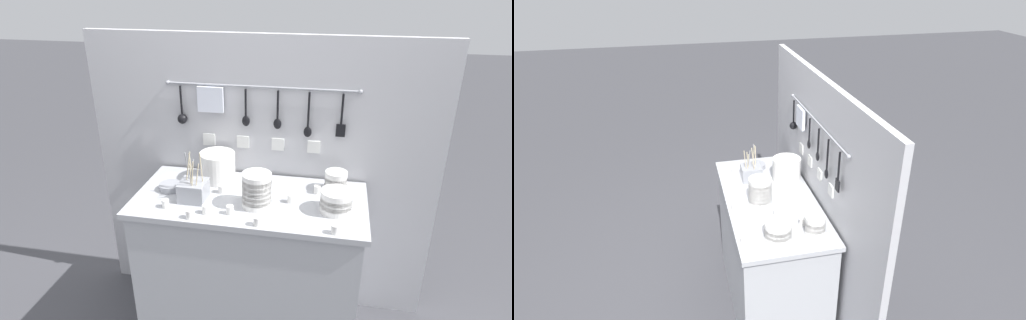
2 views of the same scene
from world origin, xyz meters
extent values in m
cube|color=#ADAFB5|center=(0.00, 0.00, 0.88)|extent=(1.21, 0.58, 0.03)
cube|color=#ADAFB5|center=(0.00, 0.00, 0.43)|extent=(1.16, 0.56, 0.86)
cube|color=#B2B2B7|center=(0.00, 0.33, 0.84)|extent=(2.01, 0.04, 1.68)
cylinder|color=#93969E|center=(0.00, 0.29, 1.41)|extent=(1.05, 0.01, 0.01)
sphere|color=#93969E|center=(-0.53, 0.29, 1.41)|extent=(0.02, 0.02, 0.02)
sphere|color=#93969E|center=(0.53, 0.29, 1.41)|extent=(0.02, 0.02, 0.02)
cylinder|color=black|center=(-0.45, 0.28, 1.31)|extent=(0.01, 0.01, 0.17)
sphere|color=black|center=(-0.45, 0.28, 1.20)|extent=(0.06, 0.06, 0.06)
cylinder|color=#93969E|center=(-0.45, 0.29, 1.40)|extent=(0.01, 0.01, 0.02)
cube|color=silver|center=(-0.28, 0.28, 1.33)|extent=(0.15, 0.02, 0.14)
cylinder|color=#93969E|center=(-0.28, 0.29, 1.40)|extent=(0.01, 0.01, 0.02)
cylinder|color=black|center=(-0.08, 0.28, 1.32)|extent=(0.01, 0.01, 0.16)
ellipsoid|color=black|center=(-0.08, 0.28, 1.21)|extent=(0.04, 0.02, 0.06)
cylinder|color=#93969E|center=(-0.08, 0.29, 1.40)|extent=(0.01, 0.01, 0.02)
cylinder|color=black|center=(0.10, 0.28, 1.31)|extent=(0.01, 0.01, 0.16)
ellipsoid|color=black|center=(0.10, 0.28, 1.21)|extent=(0.04, 0.02, 0.06)
cylinder|color=#93969E|center=(0.10, 0.29, 1.40)|extent=(0.01, 0.01, 0.02)
cylinder|color=black|center=(0.27, 0.28, 1.30)|extent=(0.01, 0.01, 0.20)
ellipsoid|color=black|center=(0.27, 0.28, 1.17)|extent=(0.04, 0.02, 0.06)
cylinder|color=#93969E|center=(0.27, 0.29, 1.40)|extent=(0.01, 0.01, 0.02)
cylinder|color=black|center=(0.44, 0.28, 1.31)|extent=(0.01, 0.01, 0.17)
cube|color=black|center=(0.44, 0.28, 1.19)|extent=(0.05, 0.01, 0.07)
cylinder|color=#93969E|center=(0.44, 0.29, 1.40)|extent=(0.01, 0.01, 0.02)
cube|color=white|center=(-0.30, 0.30, 1.08)|extent=(0.07, 0.01, 0.07)
cube|color=white|center=(-0.10, 0.30, 1.08)|extent=(0.07, 0.01, 0.07)
cube|color=white|center=(0.10, 0.30, 1.08)|extent=(0.07, 0.01, 0.07)
cube|color=white|center=(0.30, 0.30, 1.08)|extent=(0.07, 0.01, 0.07)
cylinder|color=white|center=(0.44, -0.06, 0.92)|extent=(0.16, 0.16, 0.05)
cylinder|color=white|center=(0.44, -0.06, 0.95)|extent=(0.16, 0.16, 0.05)
cylinder|color=white|center=(0.44, -0.06, 0.98)|extent=(0.16, 0.16, 0.05)
cylinder|color=white|center=(0.05, -0.08, 0.91)|extent=(0.15, 0.15, 0.05)
cylinder|color=white|center=(0.05, -0.08, 0.94)|extent=(0.15, 0.15, 0.05)
cylinder|color=white|center=(0.05, -0.08, 0.97)|extent=(0.15, 0.15, 0.05)
cylinder|color=white|center=(0.05, -0.08, 0.99)|extent=(0.15, 0.15, 0.05)
cylinder|color=white|center=(0.05, -0.08, 1.02)|extent=(0.15, 0.15, 0.05)
cylinder|color=white|center=(0.05, -0.08, 1.05)|extent=(0.15, 0.15, 0.05)
cylinder|color=white|center=(0.44, 0.17, 0.92)|extent=(0.12, 0.12, 0.05)
cylinder|color=white|center=(0.44, 0.17, 0.95)|extent=(0.12, 0.12, 0.05)
cylinder|color=white|center=(0.44, 0.17, 0.98)|extent=(0.12, 0.12, 0.05)
cylinder|color=white|center=(-0.22, 0.17, 0.90)|extent=(0.20, 0.20, 0.01)
cylinder|color=white|center=(-0.22, 0.17, 0.91)|extent=(0.20, 0.20, 0.01)
cylinder|color=white|center=(-0.22, 0.17, 0.92)|extent=(0.20, 0.20, 0.01)
cylinder|color=white|center=(-0.22, 0.17, 0.93)|extent=(0.20, 0.20, 0.01)
cylinder|color=white|center=(-0.22, 0.17, 0.94)|extent=(0.20, 0.20, 0.01)
cylinder|color=white|center=(-0.22, 0.17, 0.95)|extent=(0.20, 0.20, 0.01)
cylinder|color=white|center=(-0.22, 0.17, 0.97)|extent=(0.20, 0.20, 0.01)
cylinder|color=white|center=(-0.22, 0.17, 0.98)|extent=(0.20, 0.20, 0.01)
cylinder|color=white|center=(-0.22, 0.17, 0.99)|extent=(0.20, 0.20, 0.01)
cylinder|color=white|center=(-0.22, 0.17, 1.00)|extent=(0.20, 0.20, 0.01)
cylinder|color=white|center=(-0.22, 0.17, 1.01)|extent=(0.20, 0.20, 0.01)
cylinder|color=white|center=(-0.22, 0.17, 1.03)|extent=(0.20, 0.20, 0.01)
cylinder|color=white|center=(-0.22, 0.17, 1.04)|extent=(0.20, 0.20, 0.01)
cylinder|color=white|center=(-0.22, 0.17, 1.05)|extent=(0.20, 0.20, 0.01)
cylinder|color=#93969E|center=(-0.44, 0.01, 0.91)|extent=(0.12, 0.12, 0.03)
cube|color=#93969E|center=(-0.28, -0.07, 0.94)|extent=(0.14, 0.14, 0.10)
cylinder|color=#C6B793|center=(-0.30, -0.04, 1.04)|extent=(0.03, 0.01, 0.19)
cylinder|color=#93969E|center=(-0.32, -0.03, 1.04)|extent=(0.01, 0.03, 0.20)
cylinder|color=#C6B793|center=(-0.29, -0.09, 1.02)|extent=(0.01, 0.02, 0.16)
cylinder|color=#93969E|center=(-0.28, -0.08, 1.03)|extent=(0.03, 0.02, 0.18)
cylinder|color=#C6B793|center=(-0.25, -0.10, 1.02)|extent=(0.03, 0.02, 0.17)
cylinder|color=#C6B793|center=(-0.31, -0.05, 1.04)|extent=(0.04, 0.02, 0.20)
cylinder|color=#C6B793|center=(-0.24, -0.06, 1.05)|extent=(0.01, 0.03, 0.22)
cylinder|color=#C6B793|center=(-0.27, -0.11, 1.03)|extent=(0.03, 0.02, 0.19)
cylinder|color=white|center=(-0.06, -0.18, 0.91)|extent=(0.04, 0.04, 0.04)
cylinder|color=white|center=(0.34, 0.12, 0.91)|extent=(0.04, 0.04, 0.04)
cylinder|color=white|center=(0.09, -0.25, 0.91)|extent=(0.04, 0.04, 0.04)
cylinder|color=white|center=(-0.39, -0.18, 0.91)|extent=(0.04, 0.04, 0.04)
cylinder|color=white|center=(0.22, -0.01, 0.91)|extent=(0.04, 0.04, 0.04)
cylinder|color=white|center=(-0.24, -0.25, 0.91)|extent=(0.04, 0.04, 0.04)
cylinder|color=white|center=(-0.18, -0.19, 0.91)|extent=(0.04, 0.04, 0.04)
cylinder|color=white|center=(-0.16, 0.03, 0.91)|extent=(0.04, 0.04, 0.04)
cylinder|color=white|center=(0.45, -0.25, 0.91)|extent=(0.04, 0.04, 0.04)
camera|label=1|loc=(0.40, -1.92, 1.98)|focal=30.00mm
camera|label=2|loc=(2.35, -0.54, 2.36)|focal=30.00mm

